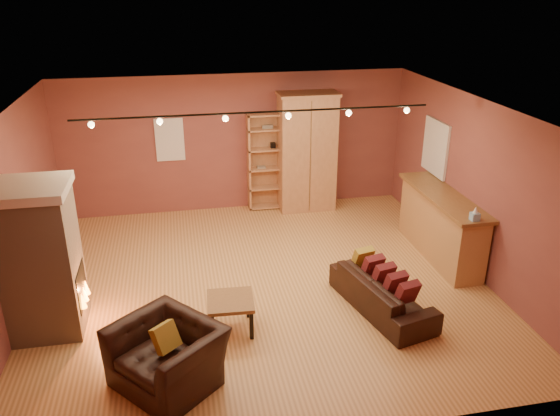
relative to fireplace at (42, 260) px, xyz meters
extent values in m
plane|color=#B0773E|center=(3.04, 0.60, -1.06)|extent=(7.00, 7.00, 0.00)
plane|color=brown|center=(3.04, 0.60, 1.74)|extent=(7.00, 7.00, 0.00)
cube|color=brown|center=(3.04, 3.85, 0.34)|extent=(7.00, 0.02, 2.80)
cube|color=brown|center=(-0.46, 0.60, 0.34)|extent=(0.02, 6.50, 2.80)
cube|color=brown|center=(6.54, 0.60, 0.34)|extent=(0.02, 6.50, 2.80)
cube|color=tan|center=(-0.01, 0.00, -0.06)|extent=(0.90, 0.90, 2.00)
cube|color=beige|center=(-0.01, 0.00, 1.00)|extent=(0.98, 0.98, 0.12)
cube|color=black|center=(0.40, 0.00, -0.46)|extent=(0.10, 0.65, 0.55)
cone|color=orange|center=(0.46, 0.00, -0.58)|extent=(0.10, 0.10, 0.22)
cube|color=white|center=(1.74, 3.83, 0.49)|extent=(0.56, 0.04, 0.86)
cube|color=tan|center=(3.69, 3.83, -0.05)|extent=(0.83, 0.04, 2.03)
cube|color=tan|center=(3.29, 3.69, -0.05)|extent=(0.04, 0.32, 2.03)
cube|color=tan|center=(4.08, 3.69, -0.05)|extent=(0.04, 0.32, 2.03)
cube|color=gray|center=(3.55, 3.69, -0.16)|extent=(0.18, 0.12, 0.05)
cube|color=black|center=(3.80, 3.69, 0.29)|extent=(0.10, 0.10, 0.12)
cube|color=tan|center=(3.69, 3.69, -1.02)|extent=(0.83, 0.32, 0.04)
cube|color=tan|center=(3.69, 3.69, -0.60)|extent=(0.83, 0.32, 0.04)
cube|color=tan|center=(3.69, 3.69, -0.19)|extent=(0.83, 0.32, 0.03)
cube|color=tan|center=(3.69, 3.69, 0.23)|extent=(0.83, 0.32, 0.04)
cube|color=tan|center=(3.69, 3.69, 0.64)|extent=(0.83, 0.32, 0.04)
cube|color=tan|center=(3.69, 3.69, 0.95)|extent=(0.83, 0.32, 0.04)
cube|color=tan|center=(4.47, 3.54, 0.13)|extent=(1.14, 0.62, 2.38)
cube|color=brown|center=(4.47, 3.23, 0.13)|extent=(0.02, 0.01, 2.28)
cube|color=tan|center=(4.47, 3.54, 1.35)|extent=(1.20, 0.68, 0.06)
cube|color=tan|center=(6.24, 0.98, -0.52)|extent=(0.51, 2.25, 1.07)
cube|color=brown|center=(6.24, 0.98, 0.04)|extent=(0.63, 2.37, 0.06)
cube|color=#84B3D4|center=(6.19, -0.08, 0.14)|extent=(0.13, 0.13, 0.13)
cone|color=white|center=(6.19, -0.08, 0.25)|extent=(0.08, 0.08, 0.10)
cube|color=white|center=(6.51, 2.00, 0.59)|extent=(0.05, 0.90, 1.00)
imported|color=black|center=(4.65, -0.45, -0.70)|extent=(0.96, 1.91, 0.72)
cube|color=maroon|center=(4.78, -0.99, -0.48)|extent=(0.35, 0.29, 0.36)
cube|color=maroon|center=(4.71, -0.72, -0.48)|extent=(0.35, 0.29, 0.36)
cube|color=maroon|center=(4.65, -0.45, -0.48)|extent=(0.35, 0.29, 0.36)
cube|color=maroon|center=(4.58, -0.19, -0.48)|extent=(0.35, 0.29, 0.36)
cube|color=#AB8B2B|center=(4.52, 0.08, -0.48)|extent=(0.35, 0.29, 0.36)
imported|color=black|center=(1.58, -1.46, -0.54)|extent=(1.36, 1.40, 1.03)
cube|color=#AB8B2B|center=(1.58, -1.46, -0.41)|extent=(0.38, 0.37, 0.34)
cube|color=brown|center=(2.43, -0.53, -0.61)|extent=(0.66, 0.66, 0.05)
cube|color=black|center=(2.17, -0.79, -0.85)|extent=(0.05, 0.05, 0.42)
cube|color=black|center=(2.69, -0.79, -0.85)|extent=(0.05, 0.05, 0.42)
cube|color=black|center=(2.17, -0.27, -0.85)|extent=(0.05, 0.05, 0.42)
cube|color=black|center=(2.69, -0.27, -0.85)|extent=(0.05, 0.05, 0.42)
cylinder|color=black|center=(3.04, 0.80, 1.66)|extent=(5.20, 0.03, 0.03)
sphere|color=#FFD88C|center=(0.74, 0.80, 1.59)|extent=(0.09, 0.09, 0.09)
sphere|color=#FFD88C|center=(1.66, 0.80, 1.59)|extent=(0.09, 0.09, 0.09)
sphere|color=#FFD88C|center=(2.58, 0.80, 1.59)|extent=(0.09, 0.09, 0.09)
sphere|color=#FFD88C|center=(3.50, 0.80, 1.59)|extent=(0.09, 0.09, 0.09)
sphere|color=#FFD88C|center=(4.42, 0.80, 1.59)|extent=(0.09, 0.09, 0.09)
sphere|color=#FFD88C|center=(5.34, 0.80, 1.59)|extent=(0.09, 0.09, 0.09)
camera|label=1|loc=(1.87, -6.88, 3.43)|focal=35.00mm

